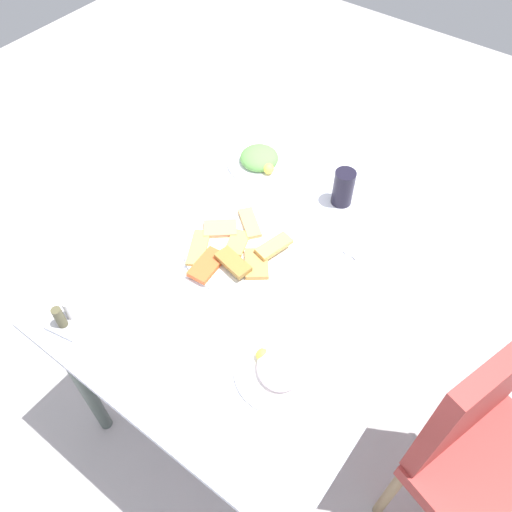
% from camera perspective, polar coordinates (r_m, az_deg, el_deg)
% --- Properties ---
extents(ground_plane, '(6.00, 6.00, 0.00)m').
position_cam_1_polar(ground_plane, '(2.13, 1.00, -13.90)').
color(ground_plane, '#A7A2A2').
extents(dining_table, '(1.10, 0.90, 0.75)m').
position_cam_1_polar(dining_table, '(1.55, 1.34, -3.44)').
color(dining_table, white).
rests_on(dining_table, ground_plane).
extents(dining_chair, '(0.53, 0.53, 0.93)m').
position_cam_1_polar(dining_chair, '(1.61, 24.63, -19.08)').
color(dining_chair, '#993330').
rests_on(dining_chair, ground_plane).
extents(pide_platter, '(0.32, 0.31, 0.04)m').
position_cam_1_polar(pide_platter, '(1.52, -2.18, 0.72)').
color(pide_platter, white).
rests_on(pide_platter, dining_table).
extents(salad_plate_greens, '(0.22, 0.22, 0.06)m').
position_cam_1_polar(salad_plate_greens, '(1.79, 0.39, 10.55)').
color(salad_plate_greens, white).
rests_on(salad_plate_greens, dining_table).
extents(salad_plate_rice, '(0.23, 0.23, 0.05)m').
position_cam_1_polar(salad_plate_rice, '(1.30, 2.57, -12.23)').
color(salad_plate_rice, white).
rests_on(salad_plate_rice, dining_table).
extents(soda_can, '(0.09, 0.09, 0.12)m').
position_cam_1_polar(soda_can, '(1.65, 9.58, 7.41)').
color(soda_can, black).
rests_on(soda_can, dining_table).
extents(paper_napkin, '(0.17, 0.17, 0.00)m').
position_cam_1_polar(paper_napkin, '(1.58, 12.40, 1.42)').
color(paper_napkin, white).
rests_on(paper_napkin, dining_table).
extents(fork, '(0.16, 0.06, 0.00)m').
position_cam_1_polar(fork, '(1.59, 11.86, 1.81)').
color(fork, silver).
rests_on(fork, paper_napkin).
extents(spoon, '(0.17, 0.07, 0.00)m').
position_cam_1_polar(spoon, '(1.58, 12.99, 1.21)').
color(spoon, silver).
rests_on(spoon, paper_napkin).
extents(condiment_caddy, '(0.11, 0.11, 0.08)m').
position_cam_1_polar(condiment_caddy, '(1.45, -20.09, -6.37)').
color(condiment_caddy, '#B2B2B7').
rests_on(condiment_caddy, dining_table).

